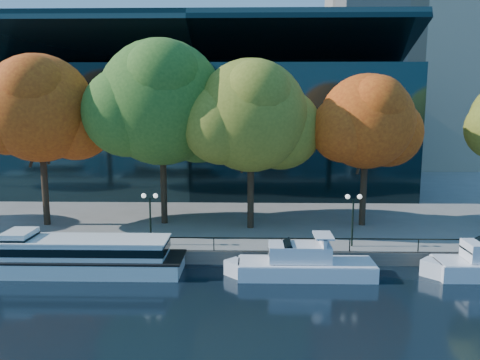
{
  "coord_description": "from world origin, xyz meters",
  "views": [
    {
      "loc": [
        2.72,
        -30.01,
        11.78
      ],
      "look_at": [
        1.82,
        8.0,
        5.5
      ],
      "focal_mm": 35.0,
      "sensor_mm": 36.0,
      "label": 1
    }
  ],
  "objects_px": {
    "tree_1": "(41,111)",
    "tree_2": "(164,105)",
    "tour_boat": "(76,255)",
    "lamp_1": "(150,207)",
    "lamp_2": "(353,208)",
    "cruiser_near": "(300,264)",
    "tree_4": "(368,124)",
    "tree_3": "(253,118)"
  },
  "relations": [
    {
      "from": "tree_1",
      "to": "tree_2",
      "type": "xyz_separation_m",
      "value": [
        10.5,
        0.74,
        0.46
      ]
    },
    {
      "from": "tour_boat",
      "to": "tree_1",
      "type": "relative_size",
      "value": 1.05
    },
    {
      "from": "lamp_1",
      "to": "lamp_2",
      "type": "height_order",
      "value": "same"
    },
    {
      "from": "cruiser_near",
      "to": "tree_2",
      "type": "distance_m",
      "value": 18.5
    },
    {
      "from": "tour_boat",
      "to": "tree_2",
      "type": "relative_size",
      "value": 0.96
    },
    {
      "from": "lamp_1",
      "to": "lamp_2",
      "type": "xyz_separation_m",
      "value": [
        15.37,
        0.0,
        0.0
      ]
    },
    {
      "from": "cruiser_near",
      "to": "tree_2",
      "type": "height_order",
      "value": "tree_2"
    },
    {
      "from": "tree_1",
      "to": "tree_4",
      "type": "xyz_separation_m",
      "value": [
        28.24,
        0.5,
        -1.1
      ]
    },
    {
      "from": "cruiser_near",
      "to": "tree_1",
      "type": "relative_size",
      "value": 0.69
    },
    {
      "from": "tour_boat",
      "to": "lamp_2",
      "type": "relative_size",
      "value": 3.9
    },
    {
      "from": "tree_1",
      "to": "tree_4",
      "type": "distance_m",
      "value": 28.27
    },
    {
      "from": "tour_boat",
      "to": "cruiser_near",
      "type": "distance_m",
      "value": 15.66
    },
    {
      "from": "tour_boat",
      "to": "lamp_1",
      "type": "height_order",
      "value": "lamp_1"
    },
    {
      "from": "lamp_1",
      "to": "tree_4",
      "type": "bearing_deg",
      "value": 19.58
    },
    {
      "from": "tree_1",
      "to": "lamp_2",
      "type": "distance_m",
      "value": 27.41
    },
    {
      "from": "tour_boat",
      "to": "tree_1",
      "type": "bearing_deg",
      "value": 122.43
    },
    {
      "from": "tree_4",
      "to": "lamp_2",
      "type": "xyz_separation_m",
      "value": [
        -2.42,
        -6.33,
        -6.04
      ]
    },
    {
      "from": "tree_1",
      "to": "tree_2",
      "type": "distance_m",
      "value": 10.53
    },
    {
      "from": "tree_2",
      "to": "tree_1",
      "type": "bearing_deg",
      "value": -175.96
    },
    {
      "from": "tree_4",
      "to": "lamp_1",
      "type": "relative_size",
      "value": 3.3
    },
    {
      "from": "tree_1",
      "to": "lamp_2",
      "type": "bearing_deg",
      "value": -12.72
    },
    {
      "from": "tree_3",
      "to": "lamp_1",
      "type": "distance_m",
      "value": 11.45
    },
    {
      "from": "tree_1",
      "to": "lamp_2",
      "type": "xyz_separation_m",
      "value": [
        25.82,
        -5.83,
        -7.14
      ]
    },
    {
      "from": "tree_2",
      "to": "tree_3",
      "type": "distance_m",
      "value": 7.99
    },
    {
      "from": "tree_1",
      "to": "lamp_2",
      "type": "relative_size",
      "value": 3.72
    },
    {
      "from": "tree_1",
      "to": "lamp_1",
      "type": "bearing_deg",
      "value": -29.15
    },
    {
      "from": "tour_boat",
      "to": "cruiser_near",
      "type": "bearing_deg",
      "value": -1.62
    },
    {
      "from": "tree_2",
      "to": "lamp_1",
      "type": "xyz_separation_m",
      "value": [
        -0.05,
        -6.57,
        -7.6
      ]
    },
    {
      "from": "tree_2",
      "to": "tour_boat",
      "type": "bearing_deg",
      "value": -115.08
    },
    {
      "from": "tour_boat",
      "to": "tree_2",
      "type": "xyz_separation_m",
      "value": [
        4.65,
        9.94,
        10.32
      ]
    },
    {
      "from": "tree_3",
      "to": "lamp_1",
      "type": "relative_size",
      "value": 3.59
    },
    {
      "from": "tree_1",
      "to": "tree_2",
      "type": "bearing_deg",
      "value": 4.04
    },
    {
      "from": "cruiser_near",
      "to": "tree_4",
      "type": "distance_m",
      "value": 15.2
    },
    {
      "from": "cruiser_near",
      "to": "lamp_2",
      "type": "height_order",
      "value": "lamp_2"
    },
    {
      "from": "tree_2",
      "to": "tree_3",
      "type": "relative_size",
      "value": 1.12
    },
    {
      "from": "tree_2",
      "to": "tree_4",
      "type": "relative_size",
      "value": 1.23
    },
    {
      "from": "tree_4",
      "to": "tree_3",
      "type": "bearing_deg",
      "value": -173.41
    },
    {
      "from": "tour_boat",
      "to": "tree_4",
      "type": "relative_size",
      "value": 1.18
    },
    {
      "from": "tree_2",
      "to": "cruiser_near",
      "type": "bearing_deg",
      "value": -43.34
    },
    {
      "from": "tree_2",
      "to": "lamp_1",
      "type": "bearing_deg",
      "value": -90.43
    },
    {
      "from": "tour_boat",
      "to": "tree_4",
      "type": "height_order",
      "value": "tree_4"
    },
    {
      "from": "lamp_1",
      "to": "lamp_2",
      "type": "relative_size",
      "value": 1.0
    }
  ]
}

